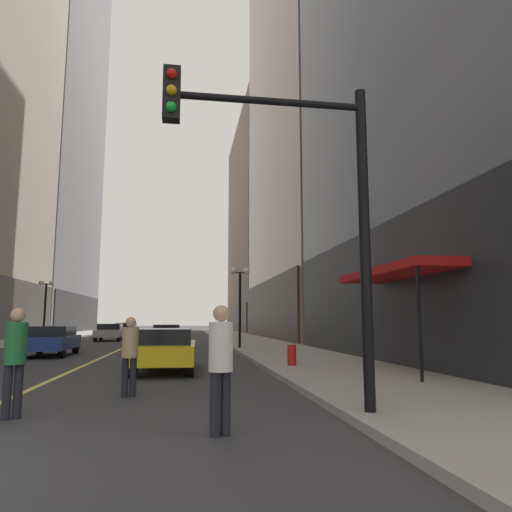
{
  "coord_description": "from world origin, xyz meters",
  "views": [
    {
      "loc": [
        3.49,
        -5.11,
        1.57
      ],
      "look_at": [
        9.34,
        33.53,
        7.01
      ],
      "focal_mm": 32.62,
      "sensor_mm": 36.0,
      "label": 1
    }
  ],
  "objects_px": {
    "car_blue": "(51,340)",
    "pedestrian_in_green_parka": "(15,353)",
    "street_lamp_left_far": "(46,297)",
    "street_lamp_right_mid": "(240,289)",
    "pedestrian_in_white_shirt": "(221,358)",
    "fire_hydrant_right": "(292,357)",
    "pedestrian_in_tan_trench": "(130,350)",
    "traffic_light_near_right": "(302,187)",
    "car_yellow": "(165,348)",
    "car_red": "(166,334)",
    "car_grey": "(125,329)",
    "car_black": "(128,328)",
    "car_silver": "(110,331)"
  },
  "relations": [
    {
      "from": "car_red",
      "to": "car_grey",
      "type": "relative_size",
      "value": 1.15
    },
    {
      "from": "car_yellow",
      "to": "car_grey",
      "type": "bearing_deg",
      "value": 99.01
    },
    {
      "from": "pedestrian_in_white_shirt",
      "to": "traffic_light_near_right",
      "type": "height_order",
      "value": "traffic_light_near_right"
    },
    {
      "from": "car_grey",
      "to": "street_lamp_left_far",
      "type": "distance_m",
      "value": 14.4
    },
    {
      "from": "car_blue",
      "to": "street_lamp_right_mid",
      "type": "relative_size",
      "value": 0.96
    },
    {
      "from": "car_silver",
      "to": "traffic_light_near_right",
      "type": "bearing_deg",
      "value": -76.07
    },
    {
      "from": "traffic_light_near_right",
      "to": "car_blue",
      "type": "bearing_deg",
      "value": 117.26
    },
    {
      "from": "car_black",
      "to": "street_lamp_right_mid",
      "type": "distance_m",
      "value": 32.35
    },
    {
      "from": "pedestrian_in_white_shirt",
      "to": "fire_hydrant_right",
      "type": "distance_m",
      "value": 8.74
    },
    {
      "from": "car_grey",
      "to": "traffic_light_near_right",
      "type": "bearing_deg",
      "value": -79.36
    },
    {
      "from": "car_grey",
      "to": "traffic_light_near_right",
      "type": "relative_size",
      "value": 0.74
    },
    {
      "from": "pedestrian_in_green_parka",
      "to": "fire_hydrant_right",
      "type": "xyz_separation_m",
      "value": [
        6.15,
        6.6,
        -0.64
      ]
    },
    {
      "from": "car_yellow",
      "to": "street_lamp_right_mid",
      "type": "xyz_separation_m",
      "value": [
        3.5,
        10.08,
        2.54
      ]
    },
    {
      "from": "traffic_light_near_right",
      "to": "fire_hydrant_right",
      "type": "bearing_deg",
      "value": 78.54
    },
    {
      "from": "car_grey",
      "to": "fire_hydrant_right",
      "type": "height_order",
      "value": "car_grey"
    },
    {
      "from": "pedestrian_in_white_shirt",
      "to": "street_lamp_left_far",
      "type": "xyz_separation_m",
      "value": [
        -10.4,
        28.47,
        2.21
      ]
    },
    {
      "from": "car_blue",
      "to": "car_black",
      "type": "bearing_deg",
      "value": 90.9
    },
    {
      "from": "street_lamp_left_far",
      "to": "street_lamp_right_mid",
      "type": "height_order",
      "value": "same"
    },
    {
      "from": "car_yellow",
      "to": "car_grey",
      "type": "xyz_separation_m",
      "value": [
        -5.35,
        33.75,
        0.0
      ]
    },
    {
      "from": "car_blue",
      "to": "pedestrian_in_green_parka",
      "type": "height_order",
      "value": "pedestrian_in_green_parka"
    },
    {
      "from": "traffic_light_near_right",
      "to": "fire_hydrant_right",
      "type": "relative_size",
      "value": 7.06
    },
    {
      "from": "car_silver",
      "to": "car_grey",
      "type": "xyz_separation_m",
      "value": [
        -0.12,
        10.53,
        -0.0
      ]
    },
    {
      "from": "car_grey",
      "to": "street_lamp_right_mid",
      "type": "height_order",
      "value": "street_lamp_right_mid"
    },
    {
      "from": "pedestrian_in_green_parka",
      "to": "street_lamp_left_far",
      "type": "relative_size",
      "value": 0.4
    },
    {
      "from": "car_blue",
      "to": "pedestrian_in_tan_trench",
      "type": "relative_size",
      "value": 2.6
    },
    {
      "from": "car_yellow",
      "to": "pedestrian_in_white_shirt",
      "type": "relative_size",
      "value": 2.41
    },
    {
      "from": "pedestrian_in_white_shirt",
      "to": "pedestrian_in_tan_trench",
      "type": "xyz_separation_m",
      "value": [
        -1.64,
        3.6,
        -0.09
      ]
    },
    {
      "from": "car_yellow",
      "to": "car_red",
      "type": "bearing_deg",
      "value": 92.15
    },
    {
      "from": "car_red",
      "to": "pedestrian_in_tan_trench",
      "type": "bearing_deg",
      "value": -89.96
    },
    {
      "from": "car_blue",
      "to": "pedestrian_in_tan_trench",
      "type": "distance_m",
      "value": 13.05
    },
    {
      "from": "car_black",
      "to": "pedestrian_in_white_shirt",
      "type": "relative_size",
      "value": 2.37
    },
    {
      "from": "car_silver",
      "to": "street_lamp_right_mid",
      "type": "relative_size",
      "value": 0.97
    },
    {
      "from": "car_red",
      "to": "street_lamp_right_mid",
      "type": "distance_m",
      "value": 6.82
    },
    {
      "from": "car_red",
      "to": "fire_hydrant_right",
      "type": "height_order",
      "value": "car_red"
    },
    {
      "from": "street_lamp_left_far",
      "to": "car_red",
      "type": "bearing_deg",
      "value": -30.74
    },
    {
      "from": "pedestrian_in_green_parka",
      "to": "street_lamp_right_mid",
      "type": "relative_size",
      "value": 0.4
    },
    {
      "from": "pedestrian_in_white_shirt",
      "to": "car_yellow",
      "type": "bearing_deg",
      "value": 97.48
    },
    {
      "from": "pedestrian_in_tan_trench",
      "to": "street_lamp_left_far",
      "type": "bearing_deg",
      "value": 109.39
    },
    {
      "from": "pedestrian_in_tan_trench",
      "to": "traffic_light_near_right",
      "type": "relative_size",
      "value": 0.29
    },
    {
      "from": "pedestrian_in_tan_trench",
      "to": "street_lamp_left_far",
      "type": "distance_m",
      "value": 26.46
    },
    {
      "from": "car_black",
      "to": "car_red",
      "type": "bearing_deg",
      "value": -78.42
    },
    {
      "from": "car_silver",
      "to": "car_black",
      "type": "height_order",
      "value": "same"
    },
    {
      "from": "pedestrian_in_tan_trench",
      "to": "pedestrian_in_green_parka",
      "type": "relative_size",
      "value": 0.93
    },
    {
      "from": "pedestrian_in_white_shirt",
      "to": "traffic_light_near_right",
      "type": "distance_m",
      "value": 3.07
    },
    {
      "from": "car_grey",
      "to": "car_black",
      "type": "distance_m",
      "value": 7.21
    },
    {
      "from": "pedestrian_in_tan_trench",
      "to": "car_yellow",
      "type": "bearing_deg",
      "value": 83.4
    },
    {
      "from": "car_red",
      "to": "pedestrian_in_tan_trench",
      "type": "relative_size",
      "value": 2.91
    },
    {
      "from": "car_black",
      "to": "pedestrian_in_green_parka",
      "type": "relative_size",
      "value": 2.39
    },
    {
      "from": "street_lamp_left_far",
      "to": "fire_hydrant_right",
      "type": "relative_size",
      "value": 5.54
    },
    {
      "from": "street_lamp_right_mid",
      "to": "fire_hydrant_right",
      "type": "xyz_separation_m",
      "value": [
        0.5,
        -10.19,
        -2.86
      ]
    }
  ]
}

